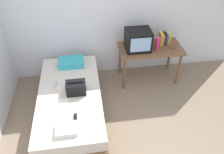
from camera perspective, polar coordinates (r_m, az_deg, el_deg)
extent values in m
plane|color=#84705B|center=(3.39, 5.10, -18.37)|extent=(8.00, 8.00, 0.00)
cube|color=silver|center=(4.08, 0.08, 17.04)|extent=(5.20, 0.10, 2.60)
cube|color=brown|center=(3.74, -10.40, -7.90)|extent=(1.00, 2.00, 0.30)
cube|color=beige|center=(3.56, -10.87, -5.16)|extent=(0.97, 1.94, 0.21)
cube|color=brown|center=(4.11, 9.93, 7.39)|extent=(1.16, 0.60, 0.04)
cylinder|color=brown|center=(4.02, 3.17, 0.70)|extent=(0.05, 0.05, 0.69)
cylinder|color=brown|center=(4.31, 16.88, 1.89)|extent=(0.05, 0.05, 0.69)
cylinder|color=brown|center=(4.40, 2.02, 4.60)|extent=(0.05, 0.05, 0.69)
cylinder|color=brown|center=(4.67, 14.77, 5.49)|extent=(0.05, 0.05, 0.69)
cube|color=black|center=(3.94, 6.80, 9.58)|extent=(0.44, 0.38, 0.36)
cube|color=#8CB2E0|center=(3.77, 7.49, 8.24)|extent=(0.35, 0.01, 0.26)
cylinder|color=#E53372|center=(4.01, 11.74, 8.53)|extent=(0.08, 0.08, 0.23)
cube|color=gold|center=(4.18, 12.51, 9.76)|extent=(0.04, 0.16, 0.23)
cube|color=#CC7233|center=(4.20, 13.05, 9.59)|extent=(0.04, 0.13, 0.20)
cube|color=black|center=(4.21, 13.50, 9.79)|extent=(0.02, 0.14, 0.23)
cube|color=#2D5699|center=(4.22, 13.90, 9.69)|extent=(0.04, 0.15, 0.21)
cube|color=gold|center=(4.24, 14.44, 9.70)|extent=(0.04, 0.14, 0.21)
cube|color=brown|center=(4.13, 15.64, 7.92)|extent=(0.11, 0.02, 0.13)
cube|color=#33A8B7|center=(4.01, -10.61, 3.79)|extent=(0.44, 0.29, 0.12)
cube|color=black|center=(3.40, -9.35, -2.79)|extent=(0.30, 0.20, 0.20)
cylinder|color=black|center=(3.32, -9.56, -1.33)|extent=(0.24, 0.02, 0.02)
cube|color=white|center=(3.30, -13.16, -7.41)|extent=(0.21, 0.29, 0.01)
cube|color=black|center=(3.10, -9.50, -10.51)|extent=(0.04, 0.16, 0.02)
cube|color=#B7B7BC|center=(3.68, -14.58, -1.71)|extent=(0.04, 0.14, 0.02)
cube|color=white|center=(2.97, -11.72, -13.18)|extent=(0.28, 0.22, 0.07)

